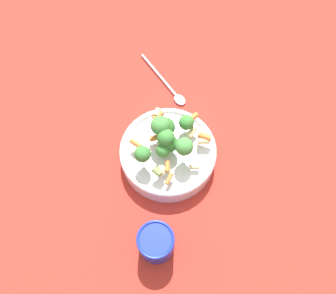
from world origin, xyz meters
name	(u,v)px	position (x,y,z in m)	size (l,w,h in m)	color
ground_plane	(168,158)	(0.00, 0.00, 0.00)	(3.00, 3.00, 0.00)	#B72D23
bowl	(168,153)	(0.00, 0.00, 0.03)	(0.22, 0.22, 0.05)	silver
pasta_salad	(168,137)	(0.00, -0.01, 0.09)	(0.16, 0.18, 0.08)	#8CB766
cup	(156,243)	(-0.08, 0.19, 0.04)	(0.07, 0.07, 0.09)	#192DAD
spoon	(170,88)	(0.10, -0.17, 0.01)	(0.19, 0.10, 0.01)	silver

